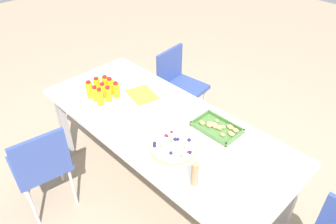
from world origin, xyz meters
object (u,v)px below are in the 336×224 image
fruit_pizza (173,147)px  cardboard_tube (195,174)px  juice_bottle_6 (105,83)px  plate_stack (150,119)px  napkin_stack (91,79)px  party_table (162,129)px  juice_bottle_8 (116,90)px  paper_folder (142,95)px  chair_far_left (178,82)px  juice_bottle_3 (97,86)px  juice_bottle_1 (95,94)px  juice_bottle_4 (103,90)px  juice_bottle_2 (100,97)px  chair_near_left (41,163)px  juice_bottle_7 (110,86)px  juice_bottle_0 (90,90)px  juice_bottle_5 (108,94)px  snack_tray (218,128)px

fruit_pizza → cardboard_tube: size_ratio=1.91×
juice_bottle_6 → plate_stack: juice_bottle_6 is taller
plate_stack → napkin_stack: plate_stack is taller
party_table → napkin_stack: bearing=-177.6°
juice_bottle_6 → juice_bottle_8: 0.15m
juice_bottle_6 → paper_folder: bearing=31.1°
chair_far_left → juice_bottle_3: (-0.07, -0.90, 0.32)m
juice_bottle_8 → plate_stack: size_ratio=0.64×
juice_bottle_6 → fruit_pizza: juice_bottle_6 is taller
party_table → juice_bottle_6: bearing=-176.9°
chair_far_left → napkin_stack: 0.91m
fruit_pizza → plate_stack: 0.34m
juice_bottle_1 → juice_bottle_4: 0.07m
juice_bottle_1 → juice_bottle_4: size_ratio=1.00×
juice_bottle_2 → juice_bottle_3: same height
party_table → chair_far_left: size_ratio=2.48×
chair_near_left → juice_bottle_7: size_ratio=5.69×
paper_folder → chair_far_left: bearing=107.7°
juice_bottle_0 → juice_bottle_8: bearing=46.3°
juice_bottle_5 → juice_bottle_6: bearing=151.9°
juice_bottle_7 → napkin_stack: juice_bottle_7 is taller
napkin_stack → juice_bottle_2: bearing=-22.6°
chair_near_left → paper_folder: bearing=1.0°
paper_folder → napkin_stack: bearing=-161.6°
juice_bottle_3 → juice_bottle_0: bearing=-84.9°
juice_bottle_0 → cardboard_tube: cardboard_tube is taller
chair_far_left → chair_near_left: bearing=-2.9°
juice_bottle_0 → juice_bottle_3: bearing=95.1°
snack_tray → napkin_stack: size_ratio=2.22×
chair_far_left → chair_near_left: same height
napkin_stack → juice_bottle_8: bearing=0.2°
juice_bottle_3 → snack_tray: size_ratio=0.45×
chair_far_left → cardboard_tube: 1.60m
juice_bottle_5 → fruit_pizza: 0.77m
party_table → juice_bottle_1: 0.62m
chair_far_left → juice_bottle_2: bearing=-1.3°
paper_folder → plate_stack: bearing=-30.9°
juice_bottle_2 → juice_bottle_7: 0.18m
juice_bottle_1 → napkin_stack: size_ratio=0.88×
party_table → juice_bottle_5: (-0.50, -0.12, 0.13)m
juice_bottle_6 → juice_bottle_8: (0.15, 0.00, 0.00)m
juice_bottle_5 → paper_folder: bearing=63.1°
juice_bottle_3 → plate_stack: 0.60m
juice_bottle_8 → chair_far_left: bearing=95.7°
juice_bottle_3 → juice_bottle_7: (0.08, 0.08, -0.00)m
juice_bottle_6 → juice_bottle_4: bearing=-46.6°
chair_near_left → cardboard_tube: 1.22m
juice_bottle_7 → cardboard_tube: size_ratio=0.86×
juice_bottle_4 → juice_bottle_6: 0.11m
juice_bottle_8 → fruit_pizza: bearing=-8.2°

